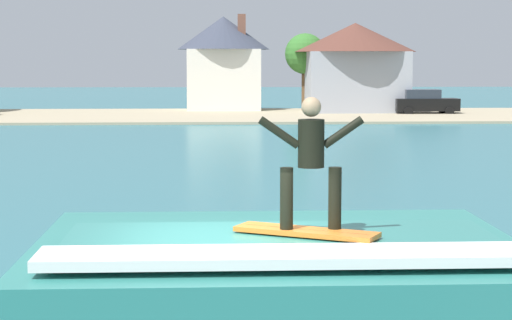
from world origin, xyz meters
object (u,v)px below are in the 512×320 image
wave_crest (278,298)px  surfer (311,156)px  house_gabled_white (355,63)px  surfboard (306,232)px  house_small_cottage (223,59)px  tree_tall_bare (305,55)px  car_far_shore (425,102)px

wave_crest → surfer: bearing=-53.8°
house_gabled_white → surfboard: bearing=-99.4°
wave_crest → house_small_cottage: house_small_cottage is taller
surfboard → tree_tall_bare: (6.00, 59.12, 2.59)m
house_small_cottage → tree_tall_bare: bearing=-13.8°
surfer → tree_tall_bare: (5.94, 59.10, 1.67)m
surfer → car_far_shore: surfer is taller
tree_tall_bare → surfboard: bearing=-95.8°
car_far_shore → tree_tall_bare: 10.02m
surfboard → tree_tall_bare: bearing=84.2°
car_far_shore → house_small_cottage: bearing=156.8°
house_small_cottage → wave_crest: bearing=-90.1°
surfboard → house_small_cottage: house_small_cottage is taller
surfboard → tree_tall_bare: 59.48m
surfboard → tree_tall_bare: size_ratio=0.29×
car_far_shore → house_small_cottage: size_ratio=0.61×
surfer → house_gabled_white: (9.51, 57.54, 1.08)m
car_far_shore → house_small_cottage: (-14.39, 6.17, 3.13)m
car_far_shore → surfboard: bearing=-104.6°
car_far_shore → house_gabled_white: 6.23m
surfboard → car_far_shore: car_far_shore is taller
surfer → house_gabled_white: bearing=80.6°
car_far_shore → house_gabled_white: (-4.62, 3.09, 2.82)m
house_small_cottage → surfer: bearing=-89.8°
surfer → car_far_shore: size_ratio=0.35×
surfboard → tree_tall_bare: tree_tall_bare is taller
wave_crest → surfboard: surfboard is taller
surfer → tree_tall_bare: 59.42m
house_gabled_white → house_small_cottage: bearing=162.5°
house_gabled_white → tree_tall_bare: bearing=156.4°
car_far_shore → house_gabled_white: house_gabled_white is taller
surfer → surfboard: bearing=-159.4°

